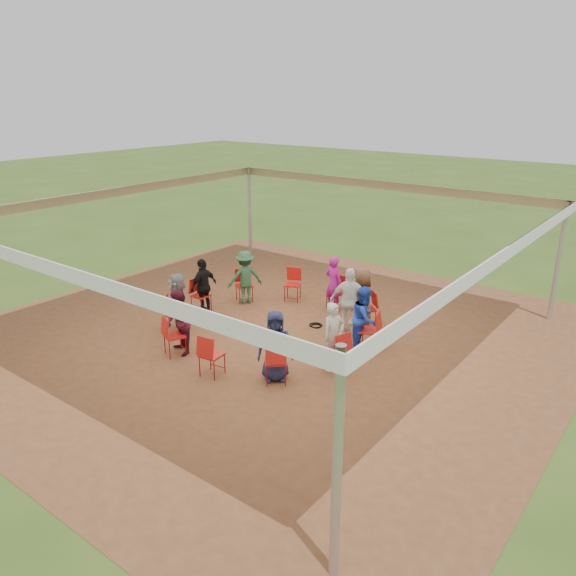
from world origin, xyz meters
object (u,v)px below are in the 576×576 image
Objects in this scene: chair_3 at (293,285)px; chair_0 at (369,331)px; chair_7 at (175,336)px; person_seated_6 at (179,323)px; chair_5 at (201,296)px; chair_6 at (174,313)px; person_seated_3 at (245,277)px; standing_person at (350,301)px; chair_10 at (337,352)px; chair_4 at (244,286)px; person_seated_0 at (364,318)px; person_seated_2 at (334,284)px; cable_coil at (316,326)px; person_seated_7 at (275,346)px; person_seated_5 at (178,302)px; chair_1 at (366,309)px; chair_2 at (337,293)px; person_seated_1 at (362,298)px; person_seated_8 at (334,337)px; chair_9 at (276,362)px; person_seated_4 at (204,286)px; chair_8 at (212,355)px; laptop at (357,319)px.

chair_0 is at bearing 130.91° from chair_3.
person_seated_6 is at bearing 90.00° from chair_7.
chair_6 is at bearing 16.36° from chair_5.
person_seated_3 is 3.30m from standing_person.
person_seated_6 reaches higher than chair_10.
chair_4 is 0.62× the size of person_seated_0.
chair_7 is 0.62× the size of person_seated_6.
chair_0 and chair_6 have the same top height.
person_seated_2 is 1.41m from cable_coil.
chair_7 is 2.49m from person_seated_7.
chair_5 is 1.32m from person_seated_5.
person_seated_3 reaches higher than chair_5.
person_seated_6 reaches higher than chair_4.
chair_2 is (-1.20, 0.55, 0.00)m from chair_1.
chair_7 is 3.54m from cable_coil.
chair_7 and chair_10 have the same top height.
person_seated_7 is at bearing 66.14° from chair_5.
person_seated_2 is at bearing 98.18° from person_seated_6.
chair_3 is at bearing 144.46° from cable_coil.
person_seated_0 is 0.90× the size of standing_person.
chair_3 and chair_5 have the same top height.
person_seated_1 and person_seated_6 have the same top height.
person_seated_8 is (4.10, 0.65, 0.28)m from chair_6.
chair_9 is at bearing 81.60° from person_seated_3.
person_seated_4 is (-3.76, 1.76, 0.28)m from chair_9.
chair_10 is at bearing 49.09° from chair_7.
chair_7 is 2.38× the size of cable_coil.
person_seated_6 is at bearing 32.73° from person_seated_4.
chair_10 is 0.62× the size of person_seated_4.
person_seated_3 and person_seated_8 have the same top height.
chair_5 is 4.26m from chair_9.
standing_person is (-0.10, -0.61, 0.36)m from chair_1.
chair_9 is 3.46m from person_seated_1.
chair_3 and chair_6 have the same top height.
chair_10 is at bearing 163.64° from chair_0.
chair_0 is at bearing 49.09° from chair_8.
person_seated_3 is at bearing 32.73° from person_seated_2.
cable_coil is (1.55, -1.11, -0.43)m from chair_3.
person_seated_0 is 3.85× the size of cable_coil.
chair_2 is at bearing -75.13° from standing_person.
person_seated_5 is at bearing 130.91° from person_seated_7.
standing_person is (-0.71, 1.79, 0.08)m from person_seated_8.
person_seated_2 is at bearing 158.52° from chair_3.
chair_2 is 2.41m from laptop.
person_seated_3 is (0.10, 2.47, 0.28)m from chair_6.
person_seated_2 is at bearing 32.73° from person_seated_0.
person_seated_8 is (0.60, -2.40, 0.28)m from chair_1.
cable_coil is at bearing 109.96° from person_seated_4.
chair_5 is 0.62× the size of person_seated_8.
person_seated_0 is at bearing 81.82° from person_seated_5.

